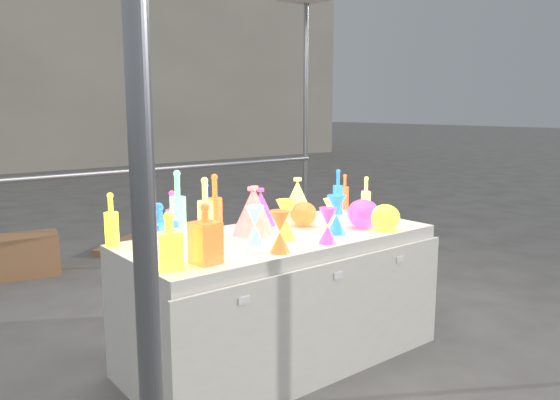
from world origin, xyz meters
TOP-DOWN VIEW (x-y plane):
  - ground at (0.00, 0.00)m, footprint 80.00×80.00m
  - display_table at (0.00, -0.01)m, footprint 1.84×0.83m
  - background_building at (4.00, 14.00)m, footprint 14.00×6.00m
  - cardboard_box_closed at (-0.72, 2.68)m, footprint 0.56×0.46m
  - cardboard_box_flat at (0.37, 2.93)m, footprint 0.91×0.87m
  - bottle_0 at (-0.85, 0.35)m, footprint 0.09×0.09m
  - bottle_1 at (-0.37, 0.19)m, footprint 0.08×0.08m
  - bottle_2 at (-0.35, 0.12)m, footprint 0.09×0.09m
  - bottle_3 at (-0.56, 0.22)m, footprint 0.09×0.09m
  - bottle_4 at (-0.42, 0.12)m, footprint 0.11×0.11m
  - bottle_5 at (-0.55, 0.18)m, footprint 0.11×0.11m
  - bottle_6 at (-0.70, 0.17)m, footprint 0.09×0.09m
  - decanter_0 at (-0.81, -0.23)m, footprint 0.13×0.13m
  - decanter_1 at (-0.64, -0.25)m, footprint 0.13×0.13m
  - decanter_2 at (-0.81, -0.13)m, footprint 0.15×0.15m
  - hourglass_0 at (-0.25, -0.31)m, footprint 0.11×0.11m
  - hourglass_1 at (0.07, -0.32)m, footprint 0.10×0.10m
  - hourglass_2 at (0.28, -0.13)m, footprint 0.13×0.13m
  - hourglass_3 at (-0.24, -0.09)m, footprint 0.13×0.13m
  - hourglass_4 at (-0.05, -0.12)m, footprint 0.11×0.11m
  - hourglass_5 at (0.26, -0.19)m, footprint 0.11×0.11m
  - globe_0 at (0.55, -0.30)m, footprint 0.20×0.20m
  - globe_2 at (0.25, 0.09)m, footprint 0.20×0.20m
  - globe_3 at (0.50, -0.18)m, footprint 0.24×0.24m
  - lampshade_0 at (-0.12, 0.10)m, footprint 0.28×0.28m
  - lampshade_1 at (0.01, 0.26)m, footprint 0.26×0.26m
  - lampshade_2 at (0.07, 0.28)m, footprint 0.24×0.24m
  - lampshade_3 at (0.37, 0.28)m, footprint 0.25×0.25m
  - bottle_8 at (0.69, 0.24)m, footprint 0.09×0.09m
  - bottle_9 at (0.86, 0.34)m, footprint 0.06×0.06m
  - bottle_10 at (0.86, 0.14)m, footprint 0.07×0.07m
  - bottle_11 at (0.72, 0.01)m, footprint 0.08×0.08m

SIDE VIEW (x-z plane):
  - ground at x=0.00m, z-range 0.00..0.00m
  - cardboard_box_flat at x=0.37m, z-range 0.00..0.06m
  - cardboard_box_closed at x=-0.72m, z-range 0.00..0.36m
  - display_table at x=0.00m, z-range 0.00..0.75m
  - globe_2 at x=0.25m, z-range 0.75..0.88m
  - globe_0 at x=0.55m, z-range 0.75..0.89m
  - globe_3 at x=0.50m, z-range 0.75..0.91m
  - hourglass_1 at x=0.07m, z-range 0.75..0.94m
  - hourglass_2 at x=0.28m, z-range 0.75..0.94m
  - hourglass_3 at x=-0.24m, z-range 0.75..0.95m
  - hourglass_0 at x=-0.25m, z-range 0.75..0.96m
  - hourglass_4 at x=-0.05m, z-range 0.75..0.97m
  - hourglass_5 at x=0.26m, z-range 0.75..0.97m
  - lampshade_2 at x=0.07m, z-range 0.75..0.98m
  - bottle_10 at x=0.86m, z-range 0.75..1.00m
  - lampshade_1 at x=0.01m, z-range 0.75..1.00m
  - bottle_9 at x=0.86m, z-range 0.75..1.00m
  - decanter_0 at x=-0.81m, z-range 0.75..1.01m
  - lampshade_3 at x=0.37m, z-range 0.75..1.02m
  - lampshade_0 at x=-0.12m, z-range 0.75..1.02m
  - bottle_11 at x=0.72m, z-range 0.75..1.03m
  - bottle_3 at x=-0.56m, z-range 0.75..1.03m
  - bottle_0 at x=-0.85m, z-range 0.75..1.03m
  - decanter_1 at x=-0.64m, z-range 0.75..1.04m
  - decanter_2 at x=-0.81m, z-range 0.75..1.04m
  - bottle_8 at x=0.69m, z-range 0.75..1.06m
  - bottle_1 at x=-0.37m, z-range 0.75..1.06m
  - bottle_4 at x=-0.42m, z-range 0.75..1.10m
  - bottle_6 at x=-0.70m, z-range 0.75..1.11m
  - bottle_2 at x=-0.35m, z-range 0.75..1.11m
  - bottle_5 at x=-0.55m, z-range 0.75..1.14m
  - background_building at x=4.00m, z-range 0.00..6.00m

